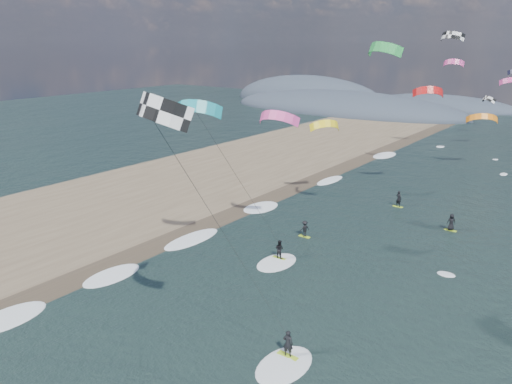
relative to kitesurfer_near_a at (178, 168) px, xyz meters
The scene contains 9 objects.
ground 12.07m from the kitesurfer_near_a, 165.70° to the right, with size 260.00×260.00×0.00m, color black.
sand_strip 30.80m from the kitesurfer_near_a, 161.07° to the left, with size 26.00×240.00×0.00m, color brown.
wet_sand_strip 21.11m from the kitesurfer_near_a, 148.29° to the left, with size 3.00×240.00×0.00m, color #382D23.
coastal_hills 117.87m from the kitesurfer_near_a, 114.05° to the left, with size 80.00×41.00×15.00m.
kitesurfer_near_a is the anchor object (origin of this frame).
kitesurfer_near_b 13.75m from the kitesurfer_near_a, 122.14° to the left, with size 6.99×8.68×13.95m.
far_kitesurfers 29.54m from the kitesurfer_near_a, 93.00° to the left, with size 11.34×14.30×1.81m.
bg_kite_field 52.21m from the kitesurfer_near_a, 93.63° to the left, with size 13.82×75.91×12.18m.
shoreline_surf 22.84m from the kitesurfer_near_a, 134.52° to the left, with size 2.40×79.40×0.11m.
Camera 1 is at (19.45, -15.03, 17.40)m, focal length 35.00 mm.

